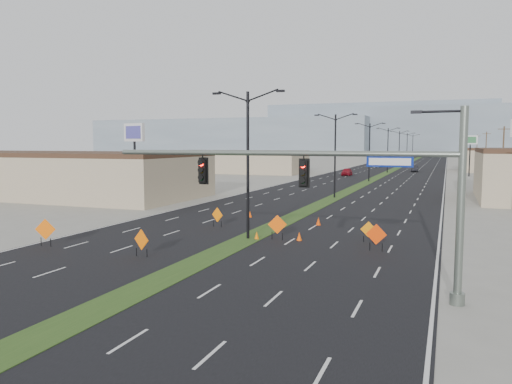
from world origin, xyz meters
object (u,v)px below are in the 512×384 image
(construction_sign_4, at_px, (376,235))
(construction_sign_5, at_px, (368,230))
(pole_sign_west, at_px, (134,139))
(streetlight_1, at_px, (335,153))
(car_left, at_px, (347,172))
(car_mid, at_px, (414,169))
(streetlight_2, at_px, (369,150))
(pole_sign_east_far, at_px, (470,143))
(cone_2, at_px, (318,221))
(cone_3, at_px, (250,214))
(streetlight_5, at_px, (407,147))
(construction_sign_3, at_px, (277,225))
(construction_sign_1, at_px, (141,241))
(cone_1, at_px, (299,236))
(construction_sign_2, at_px, (217,216))
(streetlight_0, at_px, (248,160))
(cone_0, at_px, (257,235))
(streetlight_4, at_px, (399,148))
(streetlight_6, at_px, (413,147))
(signal_mast, at_px, (345,184))
(construction_sign_0, at_px, (45,230))
(streetlight_3, at_px, (388,149))
(car_far, at_px, (377,165))

(construction_sign_4, bearing_deg, construction_sign_5, 111.07)
(construction_sign_5, bearing_deg, pole_sign_west, 152.22)
(streetlight_1, xyz_separation_m, car_left, (-6.55, 42.53, -4.64))
(streetlight_1, xyz_separation_m, car_mid, (5.50, 62.01, -4.70))
(streetlight_2, xyz_separation_m, car_mid, (5.50, 34.01, -4.70))
(pole_sign_east_far, bearing_deg, cone_2, -106.30)
(streetlight_2, xyz_separation_m, pole_sign_west, (-17.98, -43.10, 1.58))
(car_mid, relative_size, cone_3, 7.75)
(streetlight_5, height_order, construction_sign_3, streetlight_5)
(construction_sign_1, xyz_separation_m, cone_1, (7.17, 7.92, -0.66))
(car_mid, relative_size, construction_sign_2, 2.82)
(streetlight_2, distance_m, pole_sign_west, 46.73)
(streetlight_0, relative_size, cone_0, 17.97)
(construction_sign_5, relative_size, cone_2, 2.17)
(streetlight_1, xyz_separation_m, cone_2, (3.14, -20.68, -5.09))
(streetlight_0, relative_size, streetlight_4, 1.00)
(cone_2, xyz_separation_m, pole_sign_east_far, (13.60, 69.72, 6.26))
(streetlight_4, bearing_deg, construction_sign_4, -85.57)
(streetlight_6, bearing_deg, signal_mast, -87.25)
(streetlight_4, bearing_deg, construction_sign_5, -85.89)
(construction_sign_1, bearing_deg, cone_0, 76.98)
(car_left, bearing_deg, cone_2, -83.89)
(construction_sign_0, height_order, cone_2, construction_sign_0)
(cone_3, bearing_deg, cone_0, -65.73)
(construction_sign_2, distance_m, pole_sign_east_far, 76.43)
(streetlight_1, xyz_separation_m, construction_sign_4, (8.76, -28.92, -4.42))
(streetlight_1, bearing_deg, car_mid, 84.93)
(streetlight_5, relative_size, car_mid, 2.30)
(signal_mast, height_order, streetlight_4, streetlight_4)
(car_mid, xyz_separation_m, pole_sign_east_far, (11.23, -12.97, 5.87))
(cone_0, bearing_deg, car_left, 95.82)
(cone_0, distance_m, cone_1, 2.91)
(car_mid, relative_size, cone_1, 7.25)
(streetlight_3, distance_m, streetlight_5, 56.00)
(cone_1, bearing_deg, construction_sign_1, -132.14)
(construction_sign_0, bearing_deg, cone_3, 47.93)
(construction_sign_1, bearing_deg, signal_mast, 5.15)
(construction_sign_0, bearing_deg, streetlight_1, 54.96)
(streetlight_2, xyz_separation_m, car_far, (-5.68, 53.85, -4.76))
(streetlight_4, relative_size, construction_sign_1, 6.17)
(construction_sign_3, distance_m, cone_0, 1.59)
(streetlight_0, bearing_deg, pole_sign_west, 144.35)
(streetlight_4, distance_m, construction_sign_2, 108.45)
(construction_sign_2, bearing_deg, cone_0, -17.32)
(car_mid, bearing_deg, pole_sign_west, -112.31)
(car_mid, bearing_deg, streetlight_5, 90.91)
(streetlight_5, bearing_deg, construction_sign_3, -89.18)
(streetlight_6, bearing_deg, streetlight_0, -90.00)
(construction_sign_5, bearing_deg, streetlight_5, 88.95)
(construction_sign_2, height_order, pole_sign_east_far, pole_sign_east_far)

